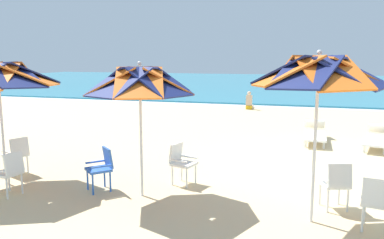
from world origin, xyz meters
TOP-DOWN VIEW (x-y plane):
  - ground_plane at (0.00, 0.00)m, footprint 80.00×80.00m
  - sea at (0.00, 29.93)m, footprint 80.00×36.00m
  - surf_foam at (0.00, 11.63)m, footprint 80.00×0.70m
  - beach_umbrella_0 at (-0.33, -3.23)m, footprint 2.09×2.09m
  - plastic_chair_0 at (0.06, -2.58)m, footprint 0.57×0.59m
  - plastic_chair_1 at (0.61, -3.33)m, footprint 0.52×0.54m
  - beach_umbrella_1 at (-3.46, -2.90)m, footprint 2.11×2.11m
  - plastic_chair_2 at (-4.36, -2.84)m, footprint 0.63×0.63m
  - plastic_chair_3 at (-2.96, -2.00)m, footprint 0.56×0.54m
  - plastic_chair_5 at (-5.89, -3.63)m, footprint 0.52×0.50m
  - plastic_chair_6 at (-6.74, -2.43)m, footprint 0.59×0.57m
  - sun_lounger_0 at (1.52, 2.82)m, footprint 1.06×2.23m
  - sun_lounger_1 at (-0.23, 3.07)m, footprint 0.65×2.15m
  - beachgoer_seated at (-3.36, 10.36)m, footprint 0.30×0.93m

SIDE VIEW (x-z plane):
  - ground_plane at x=0.00m, z-range 0.00..0.00m
  - surf_foam at x=0.00m, z-range 0.00..0.01m
  - sea at x=0.00m, z-range 0.00..0.10m
  - sun_lounger_0 at x=1.52m, z-range -0.03..0.59m
  - sun_lounger_1 at x=-0.23m, z-range -0.03..0.59m
  - beachgoer_seated at x=-3.36m, z-range -0.17..0.75m
  - plastic_chair_0 at x=0.06m, z-range 0.06..0.93m
  - plastic_chair_1 at x=0.61m, z-range 0.06..0.93m
  - plastic_chair_2 at x=-4.36m, z-range 0.06..0.93m
  - plastic_chair_3 at x=-2.96m, z-range 0.06..0.93m
  - plastic_chair_5 at x=-5.89m, z-range 0.06..0.93m
  - plastic_chair_6 at x=-6.74m, z-range 0.06..0.93m
  - beach_umbrella_1 at x=-3.46m, z-range 0.91..3.48m
  - beach_umbrella_0 at x=-0.33m, z-range 1.02..3.78m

